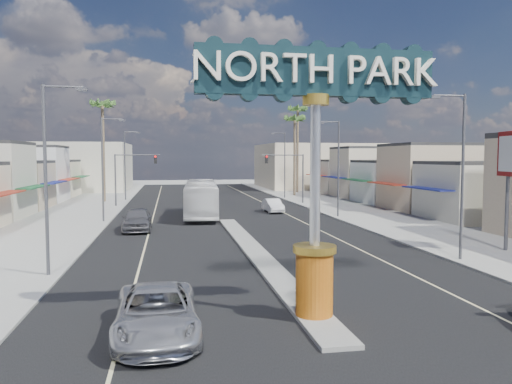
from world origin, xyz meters
name	(u,v)px	position (x,y,z in m)	size (l,w,h in m)	color
ground	(225,220)	(0.00, 30.00, 0.00)	(160.00, 160.00, 0.00)	gray
road	(225,220)	(0.00, 30.00, 0.01)	(20.00, 120.00, 0.01)	black
median_island	(256,252)	(0.00, 14.00, 0.08)	(1.30, 30.00, 0.16)	gray
sidewalk_left	(62,223)	(-14.00, 30.00, 0.06)	(8.00, 120.00, 0.12)	gray
sidewalk_right	(372,216)	(14.00, 30.00, 0.06)	(8.00, 120.00, 0.12)	gray
storefront_row_right	(407,179)	(24.00, 43.00, 3.00)	(12.00, 42.00, 6.00)	#B7B29E
backdrop_far_left	(68,167)	(-22.00, 75.00, 4.00)	(20.00, 20.00, 8.00)	#B7B29E
backdrop_far_right	(316,166)	(22.00, 75.00, 4.00)	(20.00, 20.00, 8.00)	beige
gateway_sign	(316,149)	(0.00, 1.98, 5.93)	(8.20, 1.50, 9.15)	#B3470D
traffic_signal_left	(132,169)	(-9.18, 43.99, 4.27)	(5.09, 0.45, 6.00)	#47474C
traffic_signal_right	(288,169)	(9.18, 43.99, 4.27)	(5.09, 0.45, 6.00)	#47474C
streetlight_l_near	(49,170)	(-10.43, 10.00, 5.07)	(2.03, 0.22, 9.00)	#47474C
streetlight_l_mid	(104,164)	(-10.43, 30.00, 5.07)	(2.03, 0.22, 9.00)	#47474C
streetlight_l_far	(126,162)	(-10.43, 52.00, 5.07)	(2.03, 0.22, 9.00)	#47474C
streetlight_r_near	(460,168)	(10.43, 10.00, 5.07)	(2.03, 0.22, 9.00)	#47474C
streetlight_r_mid	(337,163)	(10.43, 30.00, 5.07)	(2.03, 0.22, 9.00)	#47474C
streetlight_r_far	(284,161)	(10.43, 52.00, 5.07)	(2.03, 0.22, 9.00)	#47474C
palm_left_far	(103,110)	(-13.00, 50.00, 11.50)	(2.60, 2.60, 13.10)	brown
palm_right_mid	(295,123)	(13.00, 56.00, 10.60)	(2.60, 2.60, 12.10)	brown
palm_right_far	(298,114)	(15.00, 62.00, 12.39)	(2.60, 2.60, 14.10)	brown
suv_left	(157,313)	(-5.37, 1.21, 0.77)	(2.55, 5.54, 1.54)	#B9B9BE
car_parked_left	(137,219)	(-7.40, 24.55, 0.90)	(2.11, 5.25, 1.79)	#5F5E63
car_parked_right	(273,206)	(5.50, 35.43, 0.69)	(1.46, 4.19, 1.38)	white
city_bus	(201,198)	(-2.00, 32.80, 1.74)	(2.93, 12.53, 3.49)	silver
bank_pylon_sign	(509,161)	(14.77, 11.94, 5.45)	(0.63, 2.22, 7.05)	#47474C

